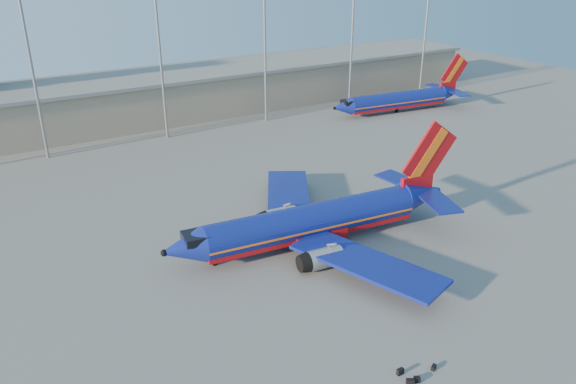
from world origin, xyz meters
name	(u,v)px	position (x,y,z in m)	size (l,w,h in m)	color
ground	(346,236)	(0.00, 0.00, 0.00)	(220.00, 220.00, 0.00)	slate
terminal_building	(216,89)	(10.00, 58.00, 4.32)	(122.00, 16.00, 8.50)	gray
light_mast_row	(214,31)	(5.00, 46.00, 17.55)	(101.60, 1.60, 28.65)	gray
aircraft_main	(318,221)	(-3.60, 0.62, 2.65)	(36.64, 35.10, 12.41)	navy
aircraft_second	(401,100)	(41.44, 37.32, 2.48)	(31.85, 12.35, 10.80)	navy
luggage_pile	(413,376)	(-9.57, -21.75, 0.23)	(3.43, 1.75, 0.54)	black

